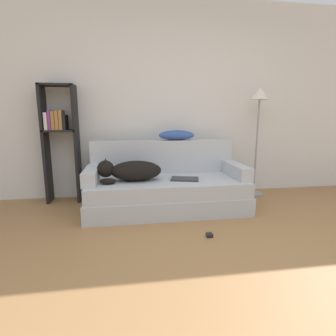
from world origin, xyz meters
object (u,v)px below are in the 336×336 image
at_px(dog, 131,171).
at_px(power_adapter, 209,235).
at_px(laptop, 185,179).
at_px(couch, 167,194).
at_px(bookshelf, 60,135).
at_px(throw_pillow, 177,135).
at_px(floor_lamp, 259,111).

bearing_deg(dog, power_adapter, -47.32).
distance_m(dog, laptop, 0.65).
height_order(couch, laptop, laptop).
distance_m(laptop, bookshelf, 1.72).
distance_m(throw_pillow, floor_lamp, 1.21).
bearing_deg(dog, floor_lamp, 14.62).
relative_size(couch, dog, 2.58).
bearing_deg(bookshelf, throw_pillow, -5.86).
distance_m(laptop, floor_lamp, 1.48).
distance_m(couch, power_adapter, 0.89).
bearing_deg(floor_lamp, throw_pillow, -177.87).
relative_size(dog, power_adapter, 12.72).
distance_m(dog, power_adapter, 1.17).
bearing_deg(throw_pillow, power_adapter, -85.21).
relative_size(throw_pillow, power_adapter, 8.22).
relative_size(throw_pillow, floor_lamp, 0.31).
bearing_deg(dog, bookshelf, 147.18).
height_order(bookshelf, power_adapter, bookshelf).
distance_m(throw_pillow, power_adapter, 1.48).
bearing_deg(dog, throw_pillow, 34.31).
distance_m(couch, throw_pillow, 0.81).
relative_size(dog, bookshelf, 0.48).
bearing_deg(laptop, floor_lamp, 39.03).
distance_m(dog, floor_lamp, 1.96).
relative_size(couch, floor_lamp, 1.25).
xyz_separation_m(throw_pillow, power_adapter, (0.10, -1.20, -0.86)).
distance_m(couch, dog, 0.54).
bearing_deg(laptop, bookshelf, 173.51).
bearing_deg(laptop, power_adapter, -68.26).
xyz_separation_m(couch, power_adapter, (0.29, -0.82, -0.17)).
height_order(couch, power_adapter, couch).
height_order(couch, dog, dog).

